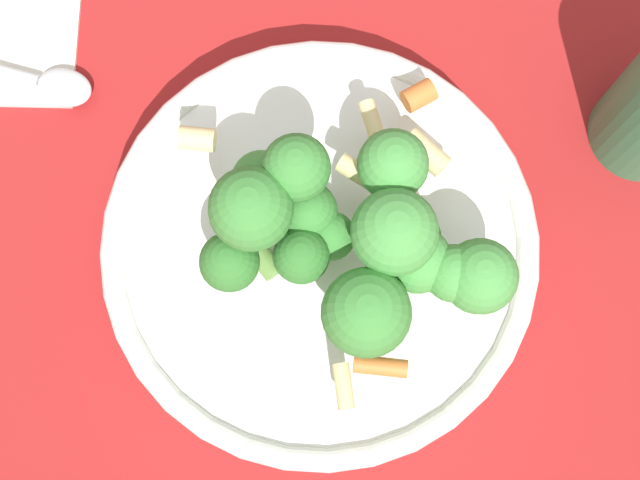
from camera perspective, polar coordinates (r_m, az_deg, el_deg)
ground_plane at (r=0.57m, az=0.00°, el=-1.24°), size 3.00×3.00×0.00m
bowl at (r=0.54m, az=0.00°, el=-0.73°), size 0.26×0.26×0.05m
pasta_salad at (r=0.47m, az=2.16°, el=0.22°), size 0.20×0.20×0.08m
spoon at (r=0.63m, az=-19.61°, el=10.16°), size 0.04×0.19×0.01m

